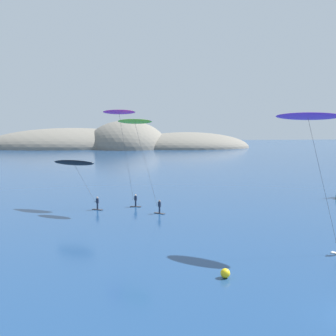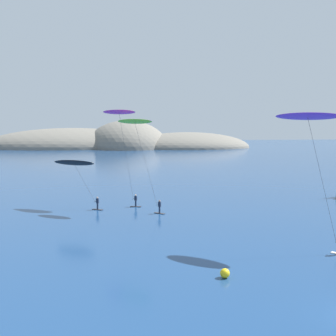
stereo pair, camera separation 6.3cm
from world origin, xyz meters
name	(u,v)px [view 1 (the left image)]	position (x,y,z in m)	size (l,w,h in m)	color
headland_island	(115,148)	(-9.65, 195.17, 0.00)	(134.58, 59.82, 27.58)	slate
kitesurfer_magenta	(120,119)	(-12.85, 36.64, 11.74)	(5.31, 3.78, 13.10)	#2D2D33
kitesurfer_lime	(137,129)	(-10.96, 32.46, 10.44)	(5.91, 4.61, 11.81)	#2D2D33
kitesurfer_purple	(310,125)	(2.48, 13.61, 10.95)	(5.52, 5.24, 12.08)	silver
kitesurfer_black	(76,166)	(-18.80, 35.79, 5.62)	(6.66, 4.29, 6.50)	#2D2D33
marker_buoy	(225,273)	(-6.60, 7.81, 0.35)	(0.70, 0.70, 0.70)	yellow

